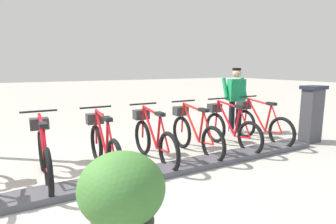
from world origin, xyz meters
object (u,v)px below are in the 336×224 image
(worker_near_rack, at_px, (236,97))
(bike_docked_5, at_px, (44,153))
(planter_bush, at_px, (122,200))
(bike_docked_0, at_px, (259,123))
(bike_docked_3, at_px, (153,138))
(bike_docked_1, at_px, (229,127))
(bike_docked_2, at_px, (194,132))
(payment_kiosk, at_px, (312,113))
(bike_docked_4, at_px, (103,145))

(worker_near_rack, bearing_deg, bike_docked_5, 102.08)
(worker_near_rack, bearing_deg, planter_bush, 126.88)
(bike_docked_0, height_order, bike_docked_3, same)
(bike_docked_3, distance_m, worker_near_rack, 3.06)
(bike_docked_1, bearing_deg, bike_docked_2, 90.00)
(bike_docked_1, height_order, bike_docked_5, same)
(bike_docked_0, bearing_deg, planter_bush, 118.19)
(payment_kiosk, relative_size, bike_docked_1, 0.74)
(worker_near_rack, bearing_deg, bike_docked_2, 116.81)
(bike_docked_0, height_order, worker_near_rack, worker_near_rack)
(bike_docked_5, bearing_deg, bike_docked_2, -90.00)
(worker_near_rack, bearing_deg, bike_docked_0, 169.56)
(worker_near_rack, bearing_deg, payment_kiosk, -152.58)
(bike_docked_0, xyz_separation_m, bike_docked_3, (0.00, 2.68, 0.00))
(bike_docked_3, bearing_deg, worker_near_rack, -70.83)
(bike_docked_5, height_order, worker_near_rack, worker_near_rack)
(bike_docked_2, xyz_separation_m, planter_bush, (-2.14, 2.21, 0.11))
(bike_docked_5, height_order, planter_bush, bike_docked_5)
(bike_docked_1, bearing_deg, planter_bush, 124.61)
(worker_near_rack, distance_m, planter_bush, 5.23)
(bike_docked_3, height_order, bike_docked_5, same)
(payment_kiosk, height_order, bike_docked_1, payment_kiosk)
(bike_docked_0, bearing_deg, bike_docked_2, 90.00)
(payment_kiosk, xyz_separation_m, bike_docked_2, (0.57, 2.78, -0.24))
(bike_docked_0, distance_m, bike_docked_2, 1.78)
(bike_docked_3, height_order, planter_bush, bike_docked_3)
(bike_docked_0, relative_size, bike_docked_5, 1.00)
(payment_kiosk, height_order, worker_near_rack, worker_near_rack)
(bike_docked_0, relative_size, bike_docked_4, 1.00)
(bike_docked_0, xyz_separation_m, bike_docked_1, (0.00, 0.89, 0.00))
(bike_docked_5, distance_m, worker_near_rack, 4.77)
(bike_docked_2, relative_size, bike_docked_5, 1.00)
(bike_docked_1, height_order, worker_near_rack, worker_near_rack)
(bike_docked_0, xyz_separation_m, bike_docked_5, (0.00, 4.46, 0.00))
(bike_docked_2, distance_m, planter_bush, 3.08)
(bike_docked_2, relative_size, bike_docked_3, 1.00)
(bike_docked_0, height_order, bike_docked_1, same)
(bike_docked_1, distance_m, bike_docked_2, 0.89)
(bike_docked_5, bearing_deg, bike_docked_3, -90.00)
(bike_docked_0, relative_size, planter_bush, 1.77)
(payment_kiosk, distance_m, bike_docked_4, 4.61)
(bike_docked_3, height_order, worker_near_rack, worker_near_rack)
(bike_docked_5, bearing_deg, bike_docked_4, -90.00)
(planter_bush, bearing_deg, bike_docked_4, -11.23)
(bike_docked_0, relative_size, bike_docked_3, 1.00)
(bike_docked_3, distance_m, bike_docked_5, 1.78)
(bike_docked_3, xyz_separation_m, bike_docked_4, (0.00, 0.89, 0.00))
(bike_docked_2, relative_size, planter_bush, 1.77)
(bike_docked_5, bearing_deg, planter_bush, -167.68)
(bike_docked_3, relative_size, planter_bush, 1.77)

